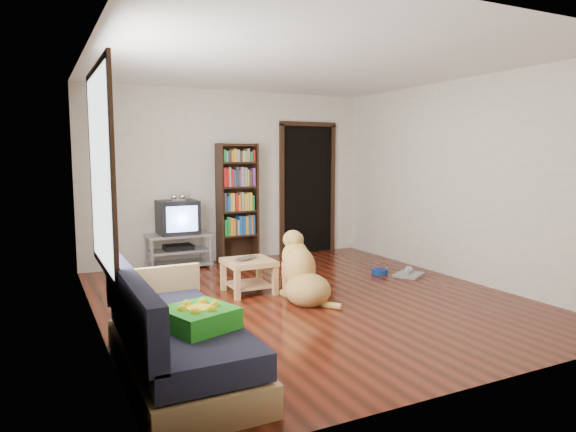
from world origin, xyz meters
name	(u,v)px	position (x,y,z in m)	size (l,w,h in m)	color
ground	(308,298)	(0.00, 0.00, 0.00)	(5.00, 5.00, 0.00)	#571C0F
ceiling	(309,64)	(0.00, 0.00, 2.60)	(5.00, 5.00, 0.00)	white
wall_back	(230,176)	(0.00, 2.50, 1.30)	(4.50, 4.50, 0.00)	beige
wall_front	(486,203)	(0.00, -2.50, 1.30)	(4.50, 4.50, 0.00)	beige
wall_left	(93,191)	(-2.25, 0.00, 1.30)	(5.00, 5.00, 0.00)	beige
wall_right	(459,180)	(2.25, 0.00, 1.30)	(5.00, 5.00, 0.00)	beige
green_cushion	(199,318)	(-1.75, -1.61, 0.49)	(0.44, 0.44, 0.15)	#30971C
laptop	(250,259)	(-0.51, 0.50, 0.41)	(0.34, 0.22, 0.03)	silver
dog_bowl	(380,271)	(1.46, 0.61, 0.04)	(0.22, 0.22, 0.08)	navy
grey_rag	(409,275)	(1.76, 0.36, 0.01)	(0.40, 0.32, 0.03)	#999999
window	(100,170)	(-2.23, -0.50, 1.50)	(0.03, 1.46, 1.70)	white
doorway	(308,186)	(1.35, 2.48, 1.12)	(1.03, 0.05, 2.19)	black
tv_stand	(178,249)	(-0.90, 2.25, 0.27)	(0.90, 0.45, 0.50)	#99999E
crt_tv	(177,217)	(-0.90, 2.27, 0.74)	(0.55, 0.52, 0.58)	black
bookshelf	(237,196)	(0.05, 2.34, 1.00)	(0.60, 0.30, 1.80)	black
sofa	(174,342)	(-1.87, -1.38, 0.26)	(0.80, 1.80, 0.80)	tan
coffee_table	(249,270)	(-0.51, 0.53, 0.28)	(0.55, 0.55, 0.40)	tan
dog	(302,275)	(-0.10, -0.05, 0.29)	(0.50, 0.97, 0.80)	#B68746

